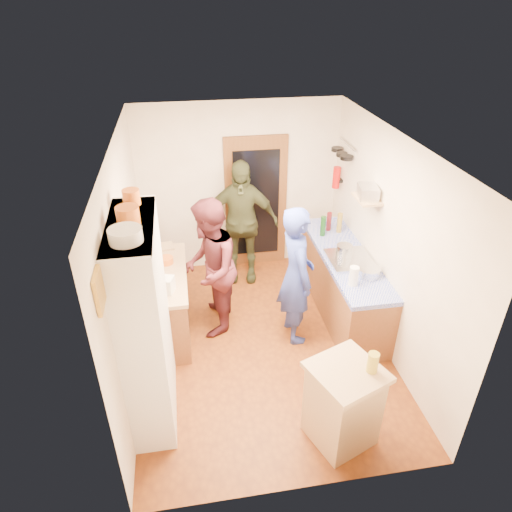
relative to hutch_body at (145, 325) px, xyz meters
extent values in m
cube|color=brown|center=(1.30, 0.80, -1.11)|extent=(3.00, 4.00, 0.02)
cube|color=silver|center=(1.30, 0.80, 1.51)|extent=(3.00, 4.00, 0.02)
cube|color=silver|center=(1.30, 2.81, 0.20)|extent=(3.00, 0.02, 2.60)
cube|color=silver|center=(1.30, -1.21, 0.20)|extent=(3.00, 0.02, 2.60)
cube|color=silver|center=(-0.21, 0.80, 0.20)|extent=(0.02, 4.00, 2.60)
cube|color=silver|center=(2.81, 0.80, 0.20)|extent=(0.02, 4.00, 2.60)
cube|color=brown|center=(1.55, 2.77, -0.05)|extent=(0.95, 0.06, 2.10)
cube|color=black|center=(1.55, 2.74, -0.05)|extent=(0.70, 0.02, 1.70)
cube|color=white|center=(0.00, 0.00, 0.00)|extent=(0.40, 1.20, 2.20)
cube|color=white|center=(0.00, 0.00, 1.08)|extent=(0.40, 1.14, 0.04)
cylinder|color=white|center=(0.00, -0.31, 1.16)|extent=(0.27, 0.27, 0.11)
cylinder|color=orange|center=(0.00, 0.00, 1.18)|extent=(0.20, 0.20, 0.16)
cylinder|color=orange|center=(0.00, 0.41, 1.17)|extent=(0.16, 0.16, 0.14)
cube|color=brown|center=(0.10, 1.25, -0.68)|extent=(0.60, 1.40, 0.85)
cube|color=tan|center=(0.10, 1.25, -0.23)|extent=(0.64, 1.44, 0.05)
cube|color=white|center=(0.15, 0.85, -0.11)|extent=(0.28, 0.23, 0.18)
cylinder|color=white|center=(0.05, 1.18, -0.12)|extent=(0.16, 0.16, 0.16)
cylinder|color=orange|center=(0.18, 1.47, -0.16)|extent=(0.21, 0.21, 0.08)
cube|color=tan|center=(0.12, 1.87, -0.19)|extent=(0.33, 0.27, 0.02)
cube|color=brown|center=(2.50, 1.30, -0.68)|extent=(0.60, 2.20, 0.84)
cube|color=#041BBA|center=(2.50, 1.30, -0.23)|extent=(0.62, 2.22, 0.06)
cube|color=silver|center=(2.50, 1.14, -0.18)|extent=(0.55, 0.58, 0.04)
cylinder|color=silver|center=(2.45, 1.24, -0.09)|extent=(0.21, 0.21, 0.13)
cylinder|color=#143F14|center=(2.35, 1.86, -0.05)|extent=(0.08, 0.08, 0.29)
cylinder|color=#591419|center=(2.48, 2.01, -0.06)|extent=(0.07, 0.07, 0.28)
cylinder|color=olive|center=(2.61, 1.93, -0.05)|extent=(0.09, 0.09, 0.29)
cylinder|color=white|center=(2.35, 0.62, -0.08)|extent=(0.11, 0.11, 0.24)
cylinder|color=silver|center=(2.60, 0.78, -0.15)|extent=(0.33, 0.33, 0.11)
cube|color=tan|center=(1.82, -0.71, -0.67)|extent=(0.71, 0.71, 0.86)
cube|color=tan|center=(1.82, -0.71, -0.22)|extent=(0.80, 0.80, 0.05)
cube|color=white|center=(1.75, -0.69, -0.21)|extent=(0.43, 0.39, 0.02)
cylinder|color=#AD9E2D|center=(2.03, -0.76, -0.09)|extent=(0.13, 0.13, 0.20)
cylinder|color=silver|center=(2.76, 2.33, 0.95)|extent=(0.02, 0.65, 0.02)
cylinder|color=black|center=(2.70, 2.15, 0.82)|extent=(0.18, 0.18, 0.05)
cylinder|color=black|center=(2.70, 2.35, 0.80)|extent=(0.16, 0.16, 0.05)
cylinder|color=black|center=(2.70, 2.55, 0.81)|extent=(0.17, 0.17, 0.05)
cube|color=tan|center=(2.67, 1.25, 0.60)|extent=(0.26, 0.42, 0.03)
cube|color=silver|center=(2.67, 1.25, 0.69)|extent=(0.27, 0.33, 0.15)
cube|color=black|center=(2.77, 2.50, 0.35)|extent=(0.06, 0.10, 0.04)
cylinder|color=red|center=(2.71, 2.50, 0.40)|extent=(0.11, 0.11, 0.32)
cube|color=gold|center=(-0.18, -0.75, 0.95)|extent=(0.03, 0.25, 0.30)
imported|color=#2C3B97|center=(1.77, 0.88, -0.19)|extent=(0.48, 0.69, 1.81)
imported|color=#4C1C23|center=(0.75, 1.27, -0.19)|extent=(0.83, 0.99, 1.82)
imported|color=#32371F|center=(1.27, 2.36, -0.15)|extent=(1.17, 0.65, 1.89)
camera|label=1|loc=(0.49, -3.58, 2.84)|focal=32.00mm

